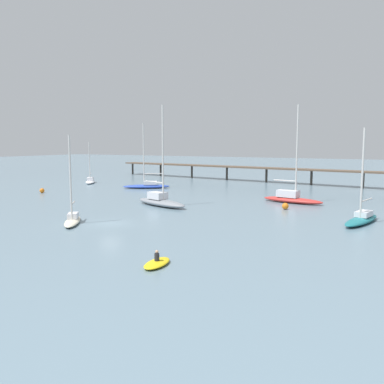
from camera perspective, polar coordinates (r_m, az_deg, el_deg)
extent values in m
plane|color=slate|center=(45.45, -11.35, -4.35)|extent=(400.00, 400.00, 0.00)
cube|color=brown|center=(91.91, 10.40, 3.32)|extent=(83.26, 13.22, 0.30)
cylinder|color=#38332D|center=(115.23, -8.31, 3.23)|extent=(0.50, 0.50, 3.04)
cylinder|color=#38332D|center=(108.47, -4.41, 3.06)|extent=(0.50, 0.50, 3.04)
cylinder|color=#38332D|center=(102.27, -0.02, 2.85)|extent=(0.50, 0.50, 3.04)
cylinder|color=#38332D|center=(96.75, 4.90, 2.59)|extent=(0.50, 0.50, 3.04)
cylinder|color=#38332D|center=(92.03, 10.38, 2.28)|extent=(0.50, 0.50, 3.04)
cylinder|color=#38332D|center=(88.23, 16.38, 1.92)|extent=(0.50, 0.50, 3.04)
cylinder|color=#38332D|center=(85.48, 22.83, 1.50)|extent=(0.50, 0.50, 3.04)
ellipsoid|color=#2D4CB7|center=(79.40, -6.40, 0.79)|extent=(8.92, 7.13, 0.72)
cube|color=silver|center=(79.31, -5.89, 1.29)|extent=(3.11, 2.91, 0.66)
cylinder|color=silver|center=(78.99, -6.79, 5.29)|extent=(0.23, 0.23, 11.78)
cylinder|color=silver|center=(79.14, -5.39, 2.58)|extent=(3.24, 2.23, 0.18)
ellipsoid|color=gray|center=(56.94, -4.35, -1.50)|extent=(9.96, 5.47, 0.93)
cube|color=silver|center=(57.42, -4.83, -0.48)|extent=(3.07, 2.49, 0.96)
cylinder|color=silver|center=(55.96, -4.11, 5.48)|extent=(0.24, 0.24, 12.92)
cylinder|color=silver|center=(57.81, -5.31, 1.40)|extent=(3.88, 1.49, 0.19)
ellipsoid|color=#1E727A|center=(48.40, 22.63, -3.67)|extent=(3.64, 8.81, 0.67)
cube|color=silver|center=(48.94, 22.91, -2.82)|extent=(1.80, 2.61, 0.59)
cylinder|color=silver|center=(47.36, 22.76, 2.43)|extent=(0.22, 0.22, 9.70)
cylinder|color=silver|center=(49.38, 23.24, -1.05)|extent=(0.92, 3.57, 0.18)
ellipsoid|color=beige|center=(46.41, -16.39, -3.96)|extent=(5.15, 6.12, 0.50)
cube|color=silver|center=(46.82, -16.33, -3.19)|extent=(1.92, 2.07, 0.58)
cylinder|color=silver|center=(45.44, -16.65, 1.93)|extent=(0.20, 0.20, 9.11)
cylinder|color=silver|center=(47.00, -16.32, -1.49)|extent=(1.63, 2.08, 0.16)
ellipsoid|color=red|center=(61.50, 13.89, -1.11)|extent=(9.45, 3.85, 0.80)
cube|color=silver|center=(61.68, 13.30, -0.22)|extent=(3.35, 2.15, 1.02)
cylinder|color=silver|center=(60.75, 14.48, 5.49)|extent=(0.23, 0.23, 13.38)
cylinder|color=silver|center=(61.72, 12.86, 1.57)|extent=(3.52, 0.77, 0.18)
ellipsoid|color=white|center=(91.60, -14.06, 1.38)|extent=(5.55, 6.51, 0.54)
cube|color=silver|center=(92.08, -14.03, 1.79)|extent=(2.35, 2.52, 0.68)
cylinder|color=silver|center=(90.96, -14.16, 4.15)|extent=(0.20, 0.20, 8.34)
cylinder|color=silver|center=(92.67, -14.01, 2.54)|extent=(2.01, 2.59, 0.16)
ellipsoid|color=yellow|center=(29.78, -4.93, -9.89)|extent=(1.82, 3.29, 0.35)
cylinder|color=#26262D|center=(29.65, -4.94, -9.06)|extent=(0.41, 0.41, 0.55)
sphere|color=tan|center=(29.55, -4.95, -8.33)|extent=(0.24, 0.24, 0.24)
sphere|color=orange|center=(76.19, -20.26, 0.19)|extent=(0.84, 0.84, 0.84)
sphere|color=orange|center=(55.21, 12.93, -1.94)|extent=(0.88, 0.88, 0.88)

